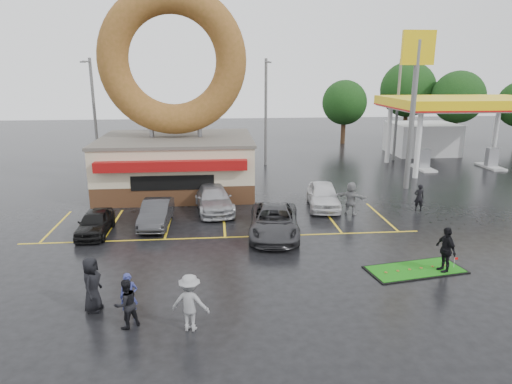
{
  "coord_description": "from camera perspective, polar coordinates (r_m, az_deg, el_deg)",
  "views": [
    {
      "loc": [
        -0.41,
        -18.1,
        8.18
      ],
      "look_at": [
        1.6,
        3.85,
        2.2
      ],
      "focal_mm": 32.0,
      "sensor_mm": 36.0,
      "label": 1
    }
  ],
  "objects": [
    {
      "name": "ground",
      "position": [
        19.87,
        -3.63,
        -9.16
      ],
      "size": [
        120.0,
        120.0,
        0.0
      ],
      "primitive_type": "plane",
      "color": "black",
      "rests_on": "ground"
    },
    {
      "name": "donut_shop",
      "position": [
        31.4,
        -10.02,
        8.16
      ],
      "size": [
        10.2,
        8.7,
        13.5
      ],
      "color": "#472B19",
      "rests_on": "ground"
    },
    {
      "name": "gas_station",
      "position": [
        44.28,
        22.5,
        8.24
      ],
      "size": [
        12.3,
        13.65,
        5.9
      ],
      "color": "silver",
      "rests_on": "ground"
    },
    {
      "name": "shell_sign",
      "position": [
        32.96,
        19.3,
        12.97
      ],
      "size": [
        2.2,
        0.36,
        10.6
      ],
      "color": "slate",
      "rests_on": "ground"
    },
    {
      "name": "streetlight_left",
      "position": [
        39.36,
        -19.58,
        9.37
      ],
      "size": [
        0.4,
        2.21,
        9.0
      ],
      "color": "slate",
      "rests_on": "ground"
    },
    {
      "name": "streetlight_mid",
      "position": [
        39.41,
        1.24,
        10.23
      ],
      "size": [
        0.4,
        2.21,
        9.0
      ],
      "color": "slate",
      "rests_on": "ground"
    },
    {
      "name": "streetlight_right",
      "position": [
        43.38,
        17.29,
        10.02
      ],
      "size": [
        0.4,
        2.21,
        9.0
      ],
      "color": "slate",
      "rests_on": "ground"
    },
    {
      "name": "tree_far_a",
      "position": [
        54.95,
        23.96,
        10.79
      ],
      "size": [
        5.6,
        5.6,
        8.0
      ],
      "color": "#332114",
      "rests_on": "ground"
    },
    {
      "name": "tree_far_c",
      "position": [
        56.76,
        18.46,
        12.06
      ],
      "size": [
        6.3,
        6.3,
        9.0
      ],
      "color": "#332114",
      "rests_on": "ground"
    },
    {
      "name": "tree_far_d",
      "position": [
        52.26,
        11.0,
        10.91
      ],
      "size": [
        4.9,
        4.9,
        7.0
      ],
      "color": "#332114",
      "rests_on": "ground"
    },
    {
      "name": "car_black",
      "position": [
        24.6,
        -19.46,
        -3.62
      ],
      "size": [
        1.48,
        3.64,
        1.24
      ],
      "primitive_type": "imported",
      "rotation": [
        0.0,
        0.0,
        -0.0
      ],
      "color": "black",
      "rests_on": "ground"
    },
    {
      "name": "car_dgrey",
      "position": [
        25.08,
        -12.36,
        -2.59
      ],
      "size": [
        1.61,
        4.16,
        1.35
      ],
      "primitive_type": "imported",
      "rotation": [
        0.0,
        0.0,
        -0.04
      ],
      "color": "#2E2E30",
      "rests_on": "ground"
    },
    {
      "name": "car_silver",
      "position": [
        27.15,
        -5.32,
        -0.84
      ],
      "size": [
        2.61,
        5.16,
        1.44
      ],
      "primitive_type": "imported",
      "rotation": [
        0.0,
        0.0,
        0.13
      ],
      "color": "#9C9DA1",
      "rests_on": "ground"
    },
    {
      "name": "car_grey",
      "position": [
        23.04,
        2.29,
        -3.69
      ],
      "size": [
        3.05,
        5.51,
        1.46
      ],
      "primitive_type": "imported",
      "rotation": [
        0.0,
        0.0,
        -0.12
      ],
      "color": "#323235",
      "rests_on": "ground"
    },
    {
      "name": "car_white",
      "position": [
        27.9,
        8.4,
        -0.4
      ],
      "size": [
        2.36,
        4.68,
        1.53
      ],
      "primitive_type": "imported",
      "rotation": [
        0.0,
        0.0,
        -0.13
      ],
      "color": "silver",
      "rests_on": "ground"
    },
    {
      "name": "person_blue",
      "position": [
        16.22,
        -15.6,
        -12.45
      ],
      "size": [
        0.63,
        0.46,
        1.62
      ],
      "primitive_type": "imported",
      "rotation": [
        0.0,
        0.0,
        0.12
      ],
      "color": "navy",
      "rests_on": "ground"
    },
    {
      "name": "person_blackjkt",
      "position": [
        15.72,
        -15.92,
        -13.29
      ],
      "size": [
        1.03,
        1.0,
        1.68
      ],
      "primitive_type": "imported",
      "rotation": [
        0.0,
        0.0,
        3.79
      ],
      "color": "black",
      "rests_on": "ground"
    },
    {
      "name": "person_hoodie",
      "position": [
        15.12,
        -8.24,
        -13.53
      ],
      "size": [
        1.38,
        1.01,
        1.91
      ],
      "primitive_type": "imported",
      "rotation": [
        0.0,
        0.0,
        2.88
      ],
      "color": "gray",
      "rests_on": "ground"
    },
    {
      "name": "person_bystander",
      "position": [
        17.02,
        -19.84,
        -10.78
      ],
      "size": [
        0.74,
        1.04,
        1.98
      ],
      "primitive_type": "imported",
      "rotation": [
        0.0,
        0.0,
        1.45
      ],
      "color": "black",
      "rests_on": "ground"
    },
    {
      "name": "person_cameraman",
      "position": [
        20.43,
        22.61,
        -6.68
      ],
      "size": [
        0.65,
        1.21,
        1.96
      ],
      "primitive_type": "imported",
      "rotation": [
        0.0,
        0.0,
        -1.41
      ],
      "color": "black",
      "rests_on": "ground"
    },
    {
      "name": "person_walker_near",
      "position": [
        26.76,
        11.8,
        -0.77
      ],
      "size": [
        1.8,
        1.52,
        1.94
      ],
      "primitive_type": "imported",
      "rotation": [
        0.0,
        0.0,
        2.52
      ],
      "color": "gray",
      "rests_on": "ground"
    },
    {
      "name": "person_walker_far",
      "position": [
        28.7,
        19.71,
        -0.63
      ],
      "size": [
        0.64,
        0.49,
        1.6
      ],
      "primitive_type": "imported",
      "rotation": [
        0.0,
        0.0,
        2.95
      ],
      "color": "black",
      "rests_on": "ground"
    },
    {
      "name": "dumpster",
      "position": [
        33.67,
        -17.24,
        1.57
      ],
      "size": [
        1.94,
        1.43,
        1.3
      ],
      "primitive_type": "cube",
      "rotation": [
        0.0,
        0.0,
        0.13
      ],
      "color": "#1A4018",
      "rests_on": "ground"
    },
    {
      "name": "putting_green",
      "position": [
        20.5,
        19.29,
        -9.14
      ],
      "size": [
        4.3,
        2.42,
        0.51
      ],
      "color": "black",
      "rests_on": "ground"
    }
  ]
}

